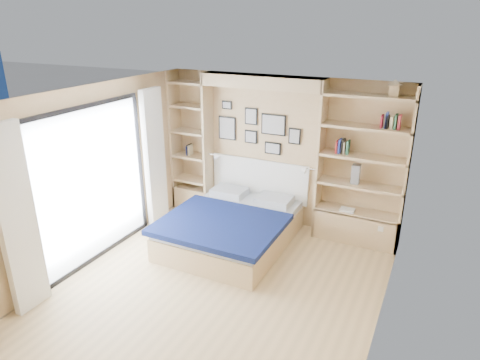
% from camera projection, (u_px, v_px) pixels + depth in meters
% --- Properties ---
extents(ground, '(4.50, 4.50, 0.00)m').
position_uv_depth(ground, '(218.00, 288.00, 5.62)').
color(ground, tan).
rests_on(ground, ground).
extents(room_shell, '(4.50, 4.50, 4.50)m').
position_uv_depth(room_shell, '(242.00, 172.00, 6.67)').
color(room_shell, tan).
rests_on(room_shell, ground).
extents(bed, '(1.76, 2.16, 1.07)m').
position_uv_depth(bed, '(232.00, 227.00, 6.66)').
color(bed, tan).
rests_on(bed, ground).
extents(photo_gallery, '(1.48, 0.02, 0.82)m').
position_uv_depth(photo_gallery, '(256.00, 128.00, 7.10)').
color(photo_gallery, black).
rests_on(photo_gallery, ground).
extents(reading_lamps, '(1.92, 0.12, 0.15)m').
position_uv_depth(reading_lamps, '(259.00, 162.00, 7.03)').
color(reading_lamps, silver).
rests_on(reading_lamps, ground).
extents(shelf_decor, '(3.52, 0.23, 2.03)m').
position_uv_depth(shelf_decor, '(348.00, 136.00, 6.31)').
color(shelf_decor, '#A51E1E').
rests_on(shelf_decor, ground).
extents(deck, '(3.20, 4.00, 0.05)m').
position_uv_depth(deck, '(28.00, 232.00, 7.09)').
color(deck, '#736454').
rests_on(deck, ground).
extents(deck_chair, '(0.44, 0.71, 0.70)m').
position_uv_depth(deck_chair, '(43.00, 205.00, 7.32)').
color(deck_chair, tan).
rests_on(deck_chair, ground).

